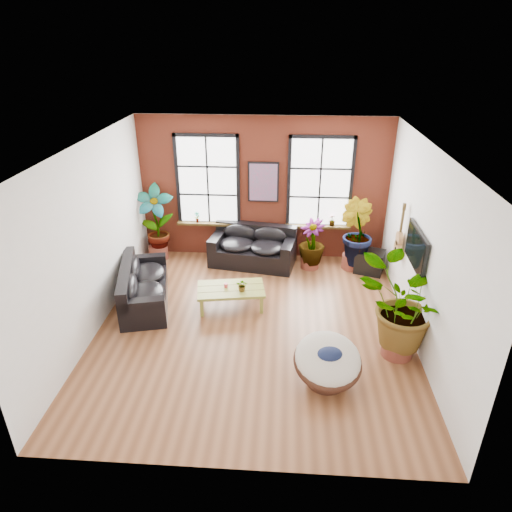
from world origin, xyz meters
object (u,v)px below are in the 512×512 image
at_px(sofa_back, 253,247).
at_px(coffee_table, 231,290).
at_px(sofa_left, 142,287).
at_px(papasan_chair, 328,362).

distance_m(sofa_back, coffee_table, 2.06).
bearing_deg(sofa_back, coffee_table, -89.19).
height_order(sofa_back, sofa_left, sofa_back).
bearing_deg(coffee_table, papasan_chair, -59.55).
xyz_separation_m(sofa_back, papasan_chair, (1.52, -4.23, 0.01)).
bearing_deg(papasan_chair, sofa_back, 99.66).
bearing_deg(coffee_table, sofa_left, 169.82).
relative_size(sofa_back, sofa_left, 0.95).
bearing_deg(papasan_chair, coffee_table, 119.74).
bearing_deg(sofa_left, coffee_table, -104.41).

